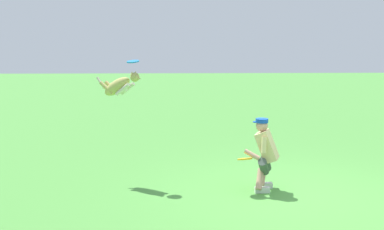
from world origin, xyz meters
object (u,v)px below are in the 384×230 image
at_px(dog, 119,86).
at_px(frisbee_flying, 133,61).
at_px(frisbee_held, 245,159).
at_px(person, 265,152).

bearing_deg(dog, frisbee_flying, 15.84).
bearing_deg(dog, frisbee_held, 12.17).
height_order(person, dog, dog).
relative_size(person, frisbee_flying, 5.62).
xyz_separation_m(frisbee_flying, frisbee_held, (-1.97, 0.74, -1.65)).
bearing_deg(frisbee_flying, person, 165.08).
bearing_deg(frisbee_flying, dog, -16.42).
xyz_separation_m(person, dog, (2.61, -0.70, 1.12)).
height_order(dog, frisbee_held, dog).
bearing_deg(person, frisbee_held, 38.35).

